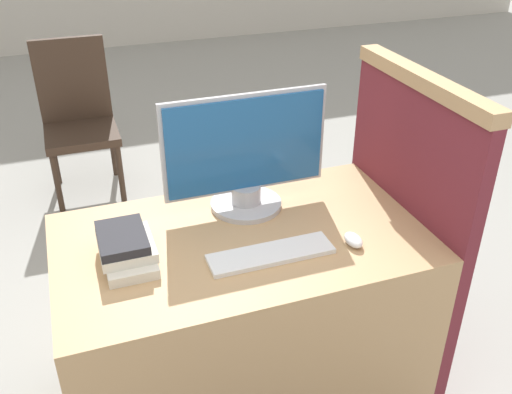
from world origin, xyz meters
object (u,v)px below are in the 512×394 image
(monitor, at_px, (246,156))
(far_chair, at_px, (78,113))
(keyboard, at_px, (271,254))
(book_stack, at_px, (126,248))
(mouse, at_px, (353,240))

(monitor, bearing_deg, far_chair, 105.15)
(keyboard, relative_size, book_stack, 1.64)
(monitor, height_order, keyboard, monitor)
(monitor, xyz_separation_m, book_stack, (-0.46, -0.19, -0.16))
(book_stack, distance_m, far_chair, 2.05)
(mouse, xyz_separation_m, far_chair, (-0.75, 2.19, -0.27))
(monitor, relative_size, book_stack, 2.39)
(book_stack, bearing_deg, monitor, 22.52)
(mouse, relative_size, book_stack, 0.35)
(monitor, height_order, far_chair, monitor)
(keyboard, xyz_separation_m, book_stack, (-0.43, 0.13, 0.04))
(mouse, bearing_deg, keyboard, 173.99)
(keyboard, xyz_separation_m, far_chair, (-0.47, 2.16, -0.26))
(far_chair, bearing_deg, monitor, -76.86)
(keyboard, distance_m, mouse, 0.28)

